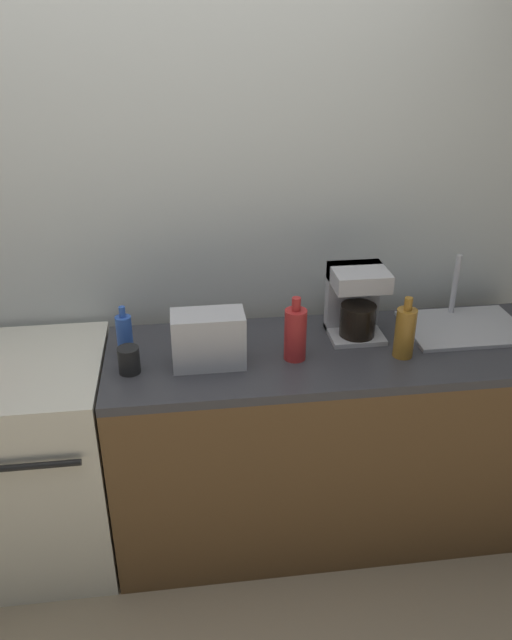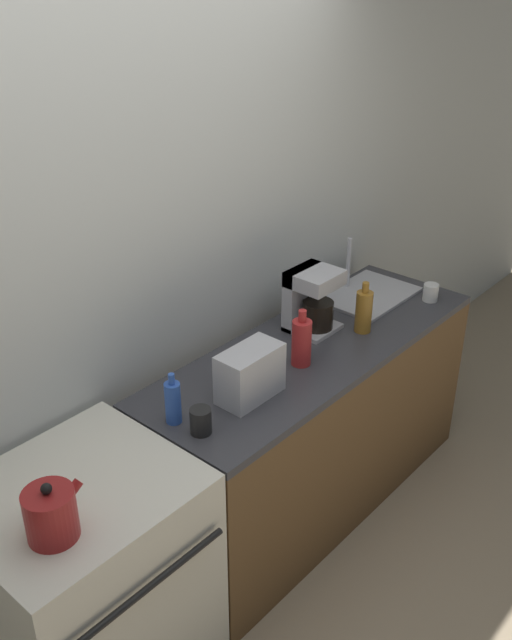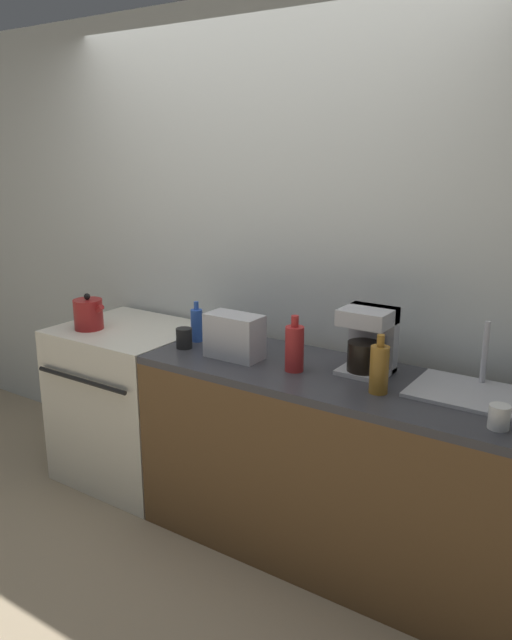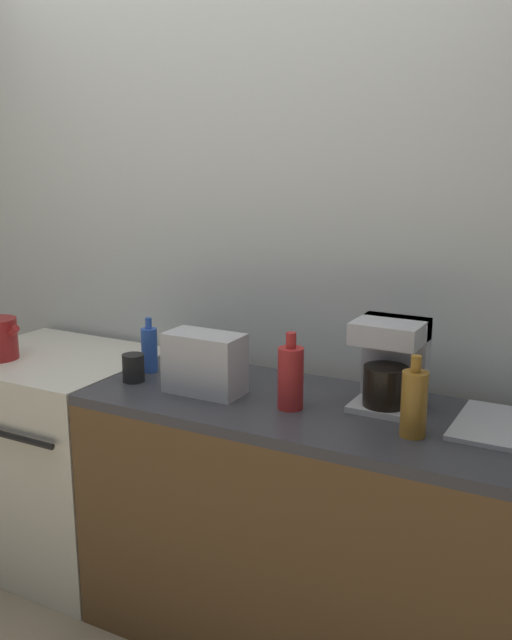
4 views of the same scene
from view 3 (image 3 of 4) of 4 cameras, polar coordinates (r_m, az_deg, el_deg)
The scene contains 13 objects.
ground_plane at distance 3.29m, azimuth -6.58°, elevation -19.11°, with size 12.00×12.00×0.00m, color tan.
wall_back at distance 3.34m, azimuth 0.79°, elevation 5.74°, with size 8.00×0.05×2.60m.
stove at distance 3.69m, azimuth -11.23°, elevation -7.25°, with size 0.76×0.70×0.90m.
counter_block at distance 2.97m, azimuth 6.96°, elevation -13.12°, with size 1.82×0.61×0.90m.
kettle at distance 3.55m, azimuth -15.06°, elevation 0.54°, with size 0.20×0.16×0.20m.
toaster at distance 2.95m, azimuth -1.99°, elevation -1.47°, with size 0.27×0.14×0.21m.
coffee_maker at distance 2.79m, azimuth 10.26°, elevation -1.71°, with size 0.22×0.21×0.30m.
sink_tray at distance 2.68m, azimuth 19.26°, elevation -6.19°, with size 0.49×0.35×0.28m.
bottle_amber at distance 2.58m, azimuth 11.20°, elevation -4.38°, with size 0.08×0.08×0.25m.
bottle_red at distance 2.78m, azimuth 3.54°, elevation -2.55°, with size 0.08×0.08×0.26m.
bottle_blue at distance 3.22m, azimuth -5.44°, elevation -0.43°, with size 0.06×0.06×0.21m.
cup_black at distance 3.13m, azimuth -6.59°, elevation -1.66°, with size 0.08×0.08×0.10m.
cup_white at distance 2.40m, azimuth 21.35°, elevation -8.26°, with size 0.08×0.08×0.09m.
Camera 3 is at (1.80, -2.04, 1.86)m, focal length 35.00 mm.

